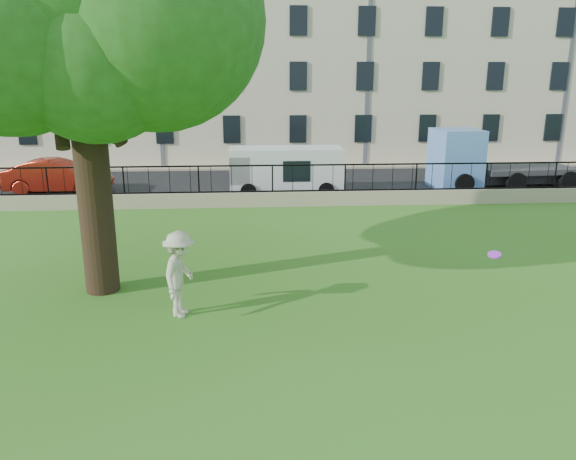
{
  "coord_description": "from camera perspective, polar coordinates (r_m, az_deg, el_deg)",
  "views": [
    {
      "loc": [
        -0.9,
        -10.68,
        5.23
      ],
      "look_at": [
        0.06,
        3.5,
        1.31
      ],
      "focal_mm": 35.0,
      "sensor_mm": 36.0,
      "label": 1
    }
  ],
  "objects": [
    {
      "name": "sidewalk",
      "position": [
        33.0,
        -2.29,
        6.4
      ],
      "size": [
        60.0,
        1.4,
        0.12
      ],
      "primitive_type": "cube",
      "color": "gray",
      "rests_on": "ground"
    },
    {
      "name": "red_sedan",
      "position": [
        27.89,
        -22.34,
        5.07
      ],
      "size": [
        4.7,
        1.65,
        1.55
      ],
      "primitive_type": "imported",
      "rotation": [
        0.0,
        0.0,
        1.57
      ],
      "color": "#A42114",
      "rests_on": "street"
    },
    {
      "name": "iron_railing",
      "position": [
        23.06,
        -1.59,
        5.23
      ],
      "size": [
        50.0,
        0.05,
        1.13
      ],
      "color": "black",
      "rests_on": "retaining_wall"
    },
    {
      "name": "retaining_wall",
      "position": [
        23.23,
        -1.58,
        3.17
      ],
      "size": [
        50.0,
        0.4,
        0.6
      ],
      "primitive_type": "cube",
      "color": "gray",
      "rests_on": "ground"
    },
    {
      "name": "ground",
      "position": [
        11.93,
        0.85,
        -10.58
      ],
      "size": [
        120.0,
        120.0,
        0.0
      ],
      "primitive_type": "plane",
      "color": "#386F1A",
      "rests_on": "ground"
    },
    {
      "name": "frisbee",
      "position": [
        12.1,
        20.23,
        -2.36
      ],
      "size": [
        0.28,
        0.27,
        0.12
      ],
      "primitive_type": "cylinder",
      "rotation": [
        0.21,
        -0.14,
        -0.01
      ],
      "color": "#B92AEF"
    },
    {
      "name": "blue_truck",
      "position": [
        28.99,
        20.91,
        6.83
      ],
      "size": [
        6.83,
        2.81,
        2.81
      ],
      "primitive_type": "cube",
      "rotation": [
        0.0,
        0.0,
        0.07
      ],
      "color": "#6093E2",
      "rests_on": "street"
    },
    {
      "name": "man",
      "position": [
        12.7,
        -10.92,
        -4.42
      ],
      "size": [
        0.99,
        1.4,
        1.96
      ],
      "primitive_type": "imported",
      "rotation": [
        0.0,
        0.0,
        1.34
      ],
      "color": "beige",
      "rests_on": "ground"
    },
    {
      "name": "street",
      "position": [
        27.89,
        -1.97,
        4.62
      ],
      "size": [
        60.0,
        9.0,
        0.01
      ],
      "primitive_type": "cube",
      "color": "black",
      "rests_on": "ground"
    },
    {
      "name": "building_row",
      "position": [
        38.3,
        -2.66,
        17.93
      ],
      "size": [
        56.4,
        10.4,
        13.8
      ],
      "color": "beige",
      "rests_on": "ground"
    },
    {
      "name": "white_van",
      "position": [
        25.48,
        -0.2,
        6.0
      ],
      "size": [
        5.04,
        1.98,
        2.12
      ],
      "primitive_type": "cube",
      "rotation": [
        0.0,
        0.0,
        0.0
      ],
      "color": "silver",
      "rests_on": "street"
    }
  ]
}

